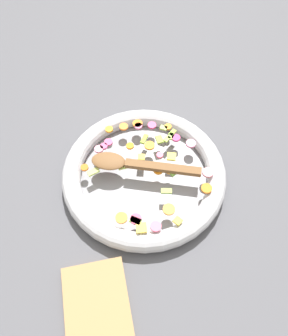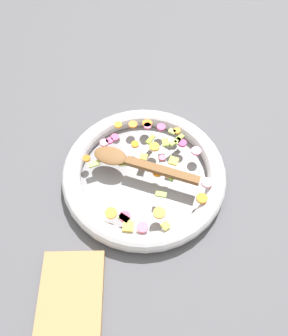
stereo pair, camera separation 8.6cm
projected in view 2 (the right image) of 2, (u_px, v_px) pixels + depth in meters
ground_plane at (144, 178)px, 0.90m from camera, size 4.00×4.00×0.00m
skillet at (144, 174)px, 0.88m from camera, size 0.44×0.44×0.05m
chopped_vegetables at (150, 164)px, 0.86m from camera, size 0.35×0.34×0.01m
wooden_spoon at (134, 162)px, 0.85m from camera, size 0.13×0.28×0.01m
cutting_board at (70, 302)px, 0.72m from camera, size 0.22×0.14×0.02m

